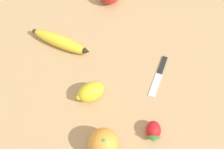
# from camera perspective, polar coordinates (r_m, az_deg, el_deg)

# --- Properties ---
(ground_plane) EXTENTS (3.00, 3.00, 0.00)m
(ground_plane) POSITION_cam_1_polar(r_m,az_deg,el_deg) (0.85, -1.15, 0.91)
(ground_plane) COLOR tan
(banana) EXTENTS (0.12, 0.21, 0.04)m
(banana) POSITION_cam_1_polar(r_m,az_deg,el_deg) (0.89, -11.03, 6.98)
(banana) COLOR yellow
(banana) RESTS_ON ground_plane
(orange) EXTENTS (0.08, 0.08, 0.08)m
(orange) POSITION_cam_1_polar(r_m,az_deg,el_deg) (0.73, -1.85, -14.74)
(orange) COLOR orange
(orange) RESTS_ON ground_plane
(strawberry) EXTENTS (0.07, 0.07, 0.04)m
(strawberry) POSITION_cam_1_polar(r_m,az_deg,el_deg) (0.77, 8.99, -12.18)
(strawberry) COLOR red
(strawberry) RESTS_ON ground_plane
(lemon) EXTENTS (0.10, 0.08, 0.06)m
(lemon) POSITION_cam_1_polar(r_m,az_deg,el_deg) (0.79, -4.67, -3.80)
(lemon) COLOR yellow
(lemon) RESTS_ON ground_plane
(paring_knife) EXTENTS (0.14, 0.08, 0.01)m
(paring_knife) POSITION_cam_1_polar(r_m,az_deg,el_deg) (0.85, 10.21, 0.03)
(paring_knife) COLOR silver
(paring_knife) RESTS_ON ground_plane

